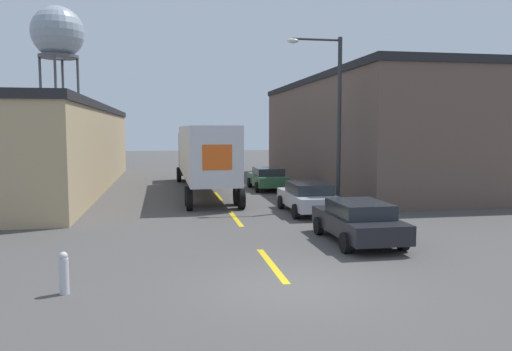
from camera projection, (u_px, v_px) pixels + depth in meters
name	position (u px, v px, depth m)	size (l,w,h in m)	color
ground_plane	(289.00, 287.00, 11.98)	(160.00, 160.00, 0.00)	#4C4947
road_centerline	(236.00, 219.00, 21.22)	(0.20, 18.36, 0.01)	gold
warehouse_right	(370.00, 132.00, 35.34)	(9.87, 24.56, 7.28)	brown
semi_truck	(203.00, 152.00, 30.34)	(2.90, 16.06, 3.97)	black
parked_car_right_mid	(308.00, 197.00, 22.62)	(2.10, 4.47, 1.39)	#B2B2B7
parked_car_right_far	(268.00, 178.00, 31.58)	(2.10, 4.47, 1.39)	#2D5B38
parked_car_right_near	(358.00, 220.00, 16.75)	(2.10, 4.47, 1.39)	black
water_tower	(58.00, 35.00, 54.38)	(5.64, 5.64, 17.18)	#47474C
street_lamp	(333.00, 109.00, 23.95)	(2.70, 0.32, 8.18)	#2D2D30
fire_hydrant	(64.00, 273.00, 11.47)	(0.22, 0.22, 0.99)	silver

